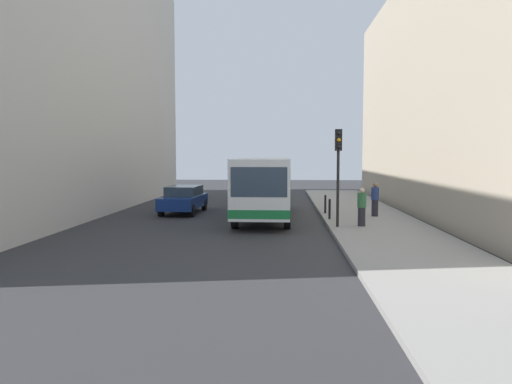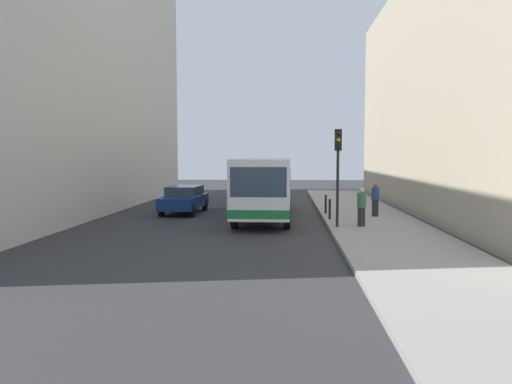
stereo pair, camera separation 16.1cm
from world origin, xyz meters
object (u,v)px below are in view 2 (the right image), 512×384
Objects in this scene: car_beside_bus at (184,199)px; bollard_mid at (326,204)px; bus at (266,183)px; bollard_near at (330,209)px; traffic_light at (338,159)px; pedestrian_mid_sidewalk at (375,200)px; car_behind_bus at (266,189)px; pedestrian_near_signal at (362,207)px.

bollard_mid is (7.60, -0.91, -0.16)m from car_beside_bus.
bus is 3.34m from bollard_mid.
bus reaches higher than bollard_near.
traffic_light is 4.32× the size of bollard_mid.
traffic_light is at bearing -46.26° from pedestrian_mid_sidewalk.
traffic_light is at bearing 146.05° from car_beside_bus.
bus is at bearing -169.06° from bollard_mid.
pedestrian_mid_sidewalk is (2.24, 3.75, -2.03)m from traffic_light.
traffic_light is 5.44m from bollard_mid.
traffic_light is 2.47× the size of pedestrian_mid_sidewalk.
car_behind_bus reaches higher than bollard_mid.
pedestrian_near_signal reaches higher than bollard_near.
traffic_light is (3.20, -4.29, 1.28)m from bus.
pedestrian_mid_sidewalk reaches higher than bollard_near.
traffic_light is at bearing -87.73° from bollard_near.
traffic_light reaches higher than car_beside_bus.
car_behind_bus is 4.71× the size of bollard_mid.
car_beside_bus is 2.71× the size of pedestrian_mid_sidewalk.
car_behind_bus is 9.71m from bollard_mid.
pedestrian_mid_sidewalk is at bearing 27.56° from bollard_near.
car_behind_bus is 2.74× the size of pedestrian_near_signal.
bus is 2.47× the size of car_behind_bus.
pedestrian_mid_sidewalk is (1.19, 3.49, 0.01)m from pedestrian_near_signal.
pedestrian_near_signal is at bearing -34.28° from pedestrian_mid_sidewalk.
pedestrian_near_signal is (1.15, -4.63, 0.34)m from bollard_mid.
car_beside_bus is 4.73× the size of bollard_near.
traffic_light reaches higher than bollard_near.
bollard_near is at bearing 159.72° from car_beside_bus.
pedestrian_near_signal reaches higher than bollard_mid.
bollard_mid is at bearing 176.21° from car_beside_bus.
bus is at bearing -111.14° from pedestrian_mid_sidewalk.
car_beside_bus reaches higher than bollard_mid.
traffic_light is (3.60, -13.95, 2.22)m from car_behind_bus.
pedestrian_near_signal is 0.99× the size of pedestrian_mid_sidewalk.
bollard_near is 1.00× the size of bollard_mid.
traffic_light is 2.31m from pedestrian_near_signal.
car_beside_bus and car_behind_bus have the same top height.
traffic_light is at bearing 112.01° from pedestrian_near_signal.
bollard_near is 2.66m from pedestrian_mid_sidewalk.
pedestrian_near_signal is (4.25, -4.03, -0.76)m from bus.
car_beside_bus is at bearing -17.91° from bus.
bollard_mid is at bearing 90.00° from bollard_near.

